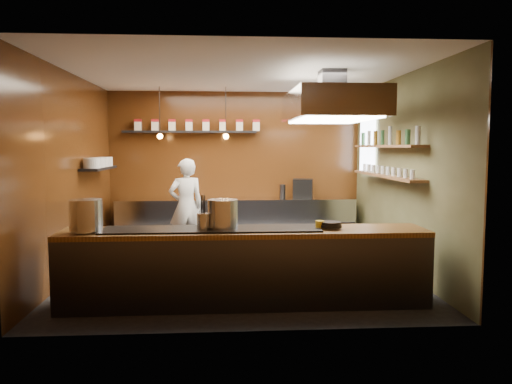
{
  "coord_description": "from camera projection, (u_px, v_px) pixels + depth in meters",
  "views": [
    {
      "loc": [
        -0.26,
        -7.53,
        1.92
      ],
      "look_at": [
        0.27,
        0.4,
        1.19
      ],
      "focal_mm": 35.0,
      "sensor_mm": 36.0,
      "label": 1
    }
  ],
  "objects": [
    {
      "name": "floor",
      "position": [
        240.0,
        271.0,
        7.67
      ],
      "size": [
        5.0,
        5.0,
        0.0
      ],
      "primitive_type": "plane",
      "color": "black",
      "rests_on": "ground"
    },
    {
      "name": "back_wall",
      "position": [
        236.0,
        167.0,
        10.02
      ],
      "size": [
        5.0,
        0.0,
        5.0
      ],
      "primitive_type": "plane",
      "rotation": [
        1.57,
        0.0,
        0.0
      ],
      "color": "#40220B",
      "rests_on": "ground"
    },
    {
      "name": "left_wall",
      "position": [
        71.0,
        175.0,
        7.37
      ],
      "size": [
        0.0,
        5.0,
        5.0
      ],
      "primitive_type": "plane",
      "rotation": [
        1.57,
        0.0,
        1.57
      ],
      "color": "#40220B",
      "rests_on": "ground"
    },
    {
      "name": "right_wall",
      "position": [
        402.0,
        173.0,
        7.7
      ],
      "size": [
        0.0,
        5.0,
        5.0
      ],
      "primitive_type": "plane",
      "rotation": [
        1.57,
        0.0,
        -1.57
      ],
      "color": "#4A4C2B",
      "rests_on": "ground"
    },
    {
      "name": "ceiling",
      "position": [
        240.0,
        73.0,
        7.4
      ],
      "size": [
        5.0,
        5.0,
        0.0
      ],
      "primitive_type": "plane",
      "rotation": [
        3.14,
        0.0,
        0.0
      ],
      "color": "silver",
      "rests_on": "back_wall"
    },
    {
      "name": "window_pane",
      "position": [
        367.0,
        147.0,
        9.35
      ],
      "size": [
        0.0,
        1.0,
        1.0
      ],
      "primitive_type": "plane",
      "rotation": [
        1.57,
        0.0,
        -1.57
      ],
      "color": "white",
      "rests_on": "right_wall"
    },
    {
      "name": "prep_counter",
      "position": [
        236.0,
        221.0,
        9.79
      ],
      "size": [
        4.6,
        0.65,
        0.9
      ],
      "primitive_type": "cube",
      "color": "silver",
      "rests_on": "floor"
    },
    {
      "name": "pass_counter",
      "position": [
        245.0,
        267.0,
        6.04
      ],
      "size": [
        4.4,
        0.72,
        0.94
      ],
      "color": "#38383D",
      "rests_on": "floor"
    },
    {
      "name": "tin_shelf",
      "position": [
        190.0,
        132.0,
        9.76
      ],
      "size": [
        2.6,
        0.26,
        0.04
      ],
      "primitive_type": "cube",
      "color": "black",
      "rests_on": "back_wall"
    },
    {
      "name": "plate_shelf",
      "position": [
        99.0,
        168.0,
        8.37
      ],
      "size": [
        0.3,
        1.4,
        0.04
      ],
      "primitive_type": "cube",
      "color": "black",
      "rests_on": "left_wall"
    },
    {
      "name": "bottle_shelf_upper",
      "position": [
        386.0,
        146.0,
        7.95
      ],
      "size": [
        0.26,
        2.8,
        0.04
      ],
      "primitive_type": "cube",
      "color": "brown",
      "rests_on": "right_wall"
    },
    {
      "name": "bottle_shelf_lower",
      "position": [
        385.0,
        176.0,
        7.99
      ],
      "size": [
        0.26,
        2.8,
        0.04
      ],
      "primitive_type": "cube",
      "color": "brown",
      "rests_on": "right_wall"
    },
    {
      "name": "extractor_hood",
      "position": [
        332.0,
        105.0,
        7.13
      ],
      "size": [
        1.2,
        2.0,
        0.72
      ],
      "color": "#38383D",
      "rests_on": "ceiling"
    },
    {
      "name": "pendant_left",
      "position": [
        160.0,
        133.0,
        9.07
      ],
      "size": [
        0.1,
        0.1,
        0.95
      ],
      "color": "black",
      "rests_on": "ceiling"
    },
    {
      "name": "pendant_right",
      "position": [
        226.0,
        134.0,
        9.15
      ],
      "size": [
        0.1,
        0.1,
        0.95
      ],
      "color": "black",
      "rests_on": "ceiling"
    },
    {
      "name": "storage_tins",
      "position": [
        198.0,
        125.0,
        9.75
      ],
      "size": [
        2.43,
        0.13,
        0.22
      ],
      "color": "beige",
      "rests_on": "tin_shelf"
    },
    {
      "name": "plate_stacks",
      "position": [
        99.0,
        162.0,
        8.36
      ],
      "size": [
        0.26,
        1.16,
        0.16
      ],
      "color": "silver",
      "rests_on": "plate_shelf"
    },
    {
      "name": "bottles",
      "position": [
        386.0,
        137.0,
        7.94
      ],
      "size": [
        0.06,
        2.66,
        0.24
      ],
      "color": "silver",
      "rests_on": "bottle_shelf_upper"
    },
    {
      "name": "wine_glasses",
      "position": [
        385.0,
        170.0,
        7.99
      ],
      "size": [
        0.07,
        2.37,
        0.13
      ],
      "color": "silver",
      "rests_on": "bottle_shelf_lower"
    },
    {
      "name": "stockpot_large",
      "position": [
        86.0,
        215.0,
        5.77
      ],
      "size": [
        0.44,
        0.44,
        0.37
      ],
      "primitive_type": "cylinder",
      "rotation": [
        0.0,
        0.0,
        -0.18
      ],
      "color": "silver",
      "rests_on": "pass_counter"
    },
    {
      "name": "stockpot_small",
      "position": [
        223.0,
        214.0,
        6.0
      ],
      "size": [
        0.38,
        0.38,
        0.34
      ],
      "primitive_type": "cylinder",
      "rotation": [
        0.0,
        0.0,
        -0.03
      ],
      "color": "silver",
      "rests_on": "pass_counter"
    },
    {
      "name": "utensil_crock",
      "position": [
        203.0,
        221.0,
        5.9
      ],
      "size": [
        0.19,
        0.19,
        0.19
      ],
      "primitive_type": "cylinder",
      "rotation": [
        0.0,
        0.0,
        0.34
      ],
      "color": "silver",
      "rests_on": "pass_counter"
    },
    {
      "name": "frying_pan",
      "position": [
        331.0,
        225.0,
        6.04
      ],
      "size": [
        0.44,
        0.27,
        0.07
      ],
      "color": "black",
      "rests_on": "pass_counter"
    },
    {
      "name": "butter_jar",
      "position": [
        320.0,
        225.0,
        6.05
      ],
      "size": [
        0.13,
        0.13,
        0.1
      ],
      "primitive_type": "cylinder",
      "rotation": [
        0.0,
        0.0,
        0.17
      ],
      "color": "yellow",
      "rests_on": "pass_counter"
    },
    {
      "name": "espresso_machine",
      "position": [
        303.0,
        188.0,
        9.84
      ],
      "size": [
        0.44,
        0.43,
        0.37
      ],
      "primitive_type": "cube",
      "rotation": [
        0.0,
        0.0,
        -0.21
      ],
      "color": "black",
      "rests_on": "prep_counter"
    },
    {
      "name": "chef",
      "position": [
        186.0,
        206.0,
        8.91
      ],
      "size": [
        0.71,
        0.57,
        1.7
      ],
      "primitive_type": "imported",
      "rotation": [
        0.0,
        0.0,
        3.43
      ],
      "color": "white",
      "rests_on": "floor"
    }
  ]
}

